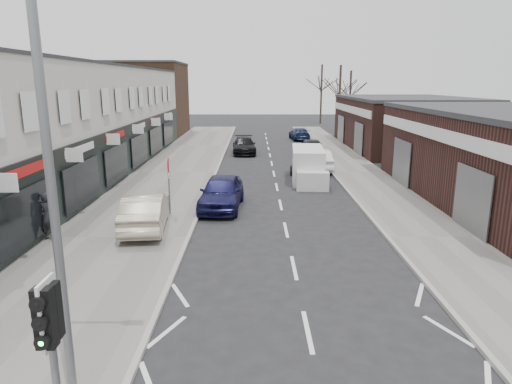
{
  "coord_description": "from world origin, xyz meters",
  "views": [
    {
      "loc": [
        -1.32,
        -8.19,
        6.04
      ],
      "look_at": [
        -1.27,
        6.01,
        2.6
      ],
      "focal_mm": 32.0,
      "sensor_mm": 36.0,
      "label": 1
    }
  ],
  "objects_px": {
    "street_lamp": "(60,170)",
    "traffic_light": "(50,330)",
    "warning_sign": "(169,169)",
    "parked_car_right_b": "(311,148)",
    "white_van": "(308,166)",
    "sedan_on_pavement": "(145,211)",
    "parked_car_left_b": "(244,145)",
    "parked_car_right_c": "(299,134)",
    "pedestrian": "(48,216)",
    "parked_car_right_a": "(317,160)",
    "parked_car_left_a": "(222,192)"
  },
  "relations": [
    {
      "from": "street_lamp",
      "to": "traffic_light",
      "type": "bearing_deg",
      "value": -84.12
    },
    {
      "from": "warning_sign",
      "to": "parked_car_right_b",
      "type": "xyz_separation_m",
      "value": [
        8.47,
        16.84,
        -1.4
      ]
    },
    {
      "from": "traffic_light",
      "to": "parked_car_right_b",
      "type": "height_order",
      "value": "traffic_light"
    },
    {
      "from": "white_van",
      "to": "sedan_on_pavement",
      "type": "height_order",
      "value": "white_van"
    },
    {
      "from": "white_van",
      "to": "parked_car_left_b",
      "type": "distance_m",
      "value": 12.13
    },
    {
      "from": "white_van",
      "to": "parked_car_right_c",
      "type": "relative_size",
      "value": 1.23
    },
    {
      "from": "warning_sign",
      "to": "traffic_light",
      "type": "bearing_deg",
      "value": -86.9
    },
    {
      "from": "white_van",
      "to": "parked_car_left_b",
      "type": "bearing_deg",
      "value": 114.38
    },
    {
      "from": "sedan_on_pavement",
      "to": "parked_car_right_c",
      "type": "xyz_separation_m",
      "value": [
        9.31,
        30.73,
        -0.24
      ]
    },
    {
      "from": "parked_car_right_b",
      "to": "pedestrian",
      "type": "bearing_deg",
      "value": 59.09
    },
    {
      "from": "pedestrian",
      "to": "parked_car_left_b",
      "type": "relative_size",
      "value": 0.39
    },
    {
      "from": "white_van",
      "to": "parked_car_right_b",
      "type": "height_order",
      "value": "white_van"
    },
    {
      "from": "warning_sign",
      "to": "parked_car_right_a",
      "type": "height_order",
      "value": "warning_sign"
    },
    {
      "from": "warning_sign",
      "to": "white_van",
      "type": "bearing_deg",
      "value": 46.7
    },
    {
      "from": "traffic_light",
      "to": "parked_car_right_b",
      "type": "xyz_separation_m",
      "value": [
        7.71,
        30.86,
        -1.61
      ]
    },
    {
      "from": "sedan_on_pavement",
      "to": "parked_car_right_c",
      "type": "bearing_deg",
      "value": -113.03
    },
    {
      "from": "parked_car_right_a",
      "to": "white_van",
      "type": "bearing_deg",
      "value": 72.41
    },
    {
      "from": "warning_sign",
      "to": "parked_car_left_a",
      "type": "height_order",
      "value": "warning_sign"
    },
    {
      "from": "white_van",
      "to": "parked_car_left_a",
      "type": "bearing_deg",
      "value": -124.34
    },
    {
      "from": "traffic_light",
      "to": "street_lamp",
      "type": "relative_size",
      "value": 0.39
    },
    {
      "from": "parked_car_left_b",
      "to": "warning_sign",
      "type": "bearing_deg",
      "value": -101.74
    },
    {
      "from": "warning_sign",
      "to": "parked_car_right_a",
      "type": "distance_m",
      "value": 14.01
    },
    {
      "from": "parked_car_left_b",
      "to": "parked_car_right_a",
      "type": "relative_size",
      "value": 1.06
    },
    {
      "from": "street_lamp",
      "to": "parked_car_right_b",
      "type": "relative_size",
      "value": 1.7
    },
    {
      "from": "pedestrian",
      "to": "parked_car_right_b",
      "type": "height_order",
      "value": "pedestrian"
    },
    {
      "from": "parked_car_right_a",
      "to": "parked_car_right_b",
      "type": "height_order",
      "value": "parked_car_right_b"
    },
    {
      "from": "parked_car_left_b",
      "to": "parked_car_right_c",
      "type": "xyz_separation_m",
      "value": [
        5.7,
        9.58,
        -0.05
      ]
    },
    {
      "from": "parked_car_right_c",
      "to": "parked_car_right_a",
      "type": "bearing_deg",
      "value": 84.39
    },
    {
      "from": "parked_car_left_a",
      "to": "parked_car_right_b",
      "type": "relative_size",
      "value": 1.01
    },
    {
      "from": "white_van",
      "to": "parked_car_left_a",
      "type": "xyz_separation_m",
      "value": [
        -4.92,
        -6.2,
        -0.17
      ]
    },
    {
      "from": "street_lamp",
      "to": "warning_sign",
      "type": "xyz_separation_m",
      "value": [
        -0.63,
        12.8,
        -2.42
      ]
    },
    {
      "from": "pedestrian",
      "to": "parked_car_left_a",
      "type": "relative_size",
      "value": 0.4
    },
    {
      "from": "parked_car_left_b",
      "to": "parked_car_right_b",
      "type": "height_order",
      "value": "parked_car_right_b"
    },
    {
      "from": "warning_sign",
      "to": "parked_car_left_a",
      "type": "relative_size",
      "value": 0.57
    },
    {
      "from": "warning_sign",
      "to": "parked_car_right_a",
      "type": "bearing_deg",
      "value": 53.89
    },
    {
      "from": "parked_car_left_b",
      "to": "white_van",
      "type": "bearing_deg",
      "value": -72.61
    },
    {
      "from": "parked_car_left_a",
      "to": "parked_car_right_c",
      "type": "height_order",
      "value": "parked_car_left_a"
    },
    {
      "from": "white_van",
      "to": "sedan_on_pavement",
      "type": "distance_m",
      "value": 12.51
    },
    {
      "from": "parked_car_right_c",
      "to": "pedestrian",
      "type": "bearing_deg",
      "value": 64.27
    },
    {
      "from": "warning_sign",
      "to": "street_lamp",
      "type": "bearing_deg",
      "value": -87.16
    },
    {
      "from": "parked_car_left_a",
      "to": "parked_car_left_b",
      "type": "distance_m",
      "value": 17.59
    },
    {
      "from": "pedestrian",
      "to": "parked_car_right_a",
      "type": "distance_m",
      "value": 19.19
    },
    {
      "from": "street_lamp",
      "to": "parked_car_right_c",
      "type": "distance_m",
      "value": 42.31
    },
    {
      "from": "traffic_light",
      "to": "parked_car_left_b",
      "type": "distance_m",
      "value": 33.11
    },
    {
      "from": "street_lamp",
      "to": "pedestrian",
      "type": "distance_m",
      "value": 10.99
    },
    {
      "from": "parked_car_left_b",
      "to": "parked_car_right_b",
      "type": "bearing_deg",
      "value": -24.0
    },
    {
      "from": "warning_sign",
      "to": "parked_car_right_b",
      "type": "height_order",
      "value": "warning_sign"
    },
    {
      "from": "traffic_light",
      "to": "sedan_on_pavement",
      "type": "relative_size",
      "value": 0.68
    },
    {
      "from": "pedestrian",
      "to": "parked_car_left_a",
      "type": "height_order",
      "value": "pedestrian"
    },
    {
      "from": "white_van",
      "to": "street_lamp",
      "type": "bearing_deg",
      "value": -103.62
    }
  ]
}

